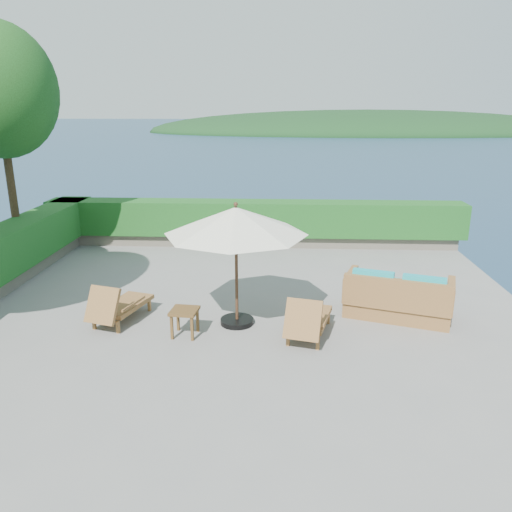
{
  "coord_description": "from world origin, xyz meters",
  "views": [
    {
      "loc": [
        0.79,
        -9.01,
        4.05
      ],
      "look_at": [
        0.3,
        0.8,
        1.1
      ],
      "focal_mm": 35.0,
      "sensor_mm": 36.0,
      "label": 1
    }
  ],
  "objects_px": {
    "lounge_left": "(118,305)",
    "patio_umbrella": "(236,222)",
    "wicker_loveseat": "(398,299)",
    "side_table": "(184,314)",
    "lounge_right": "(308,319)"
  },
  "relations": [
    {
      "from": "lounge_left",
      "to": "patio_umbrella",
      "type": "bearing_deg",
      "value": 17.7
    },
    {
      "from": "patio_umbrella",
      "to": "wicker_loveseat",
      "type": "relative_size",
      "value": 1.19
    },
    {
      "from": "patio_umbrella",
      "to": "side_table",
      "type": "xyz_separation_m",
      "value": [
        -0.91,
        -0.57,
        -1.6
      ]
    },
    {
      "from": "lounge_left",
      "to": "side_table",
      "type": "distance_m",
      "value": 1.49
    },
    {
      "from": "lounge_left",
      "to": "lounge_right",
      "type": "xyz_separation_m",
      "value": [
        3.64,
        -0.47,
        0.01
      ]
    },
    {
      "from": "lounge_left",
      "to": "lounge_right",
      "type": "relative_size",
      "value": 0.99
    },
    {
      "from": "lounge_right",
      "to": "wicker_loveseat",
      "type": "relative_size",
      "value": 0.72
    },
    {
      "from": "lounge_left",
      "to": "lounge_right",
      "type": "bearing_deg",
      "value": 8.78
    },
    {
      "from": "patio_umbrella",
      "to": "lounge_right",
      "type": "relative_size",
      "value": 1.66
    },
    {
      "from": "lounge_right",
      "to": "wicker_loveseat",
      "type": "height_order",
      "value": "wicker_loveseat"
    },
    {
      "from": "patio_umbrella",
      "to": "side_table",
      "type": "height_order",
      "value": "patio_umbrella"
    },
    {
      "from": "patio_umbrella",
      "to": "lounge_left",
      "type": "xyz_separation_m",
      "value": [
        -2.31,
        -0.06,
        -1.66
      ]
    },
    {
      "from": "patio_umbrella",
      "to": "side_table",
      "type": "relative_size",
      "value": 5.13
    },
    {
      "from": "patio_umbrella",
      "to": "lounge_right",
      "type": "bearing_deg",
      "value": -21.79
    },
    {
      "from": "patio_umbrella",
      "to": "lounge_right",
      "type": "xyz_separation_m",
      "value": [
        1.34,
        -0.53,
        -1.65
      ]
    }
  ]
}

